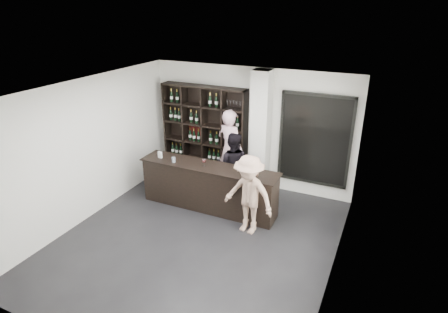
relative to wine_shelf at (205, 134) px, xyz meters
The scene contains 12 objects.
floor 3.06m from the wine_shelf, 65.85° to the right, with size 5.00×5.50×0.01m, color black.
wine_shelf is the anchor object (origin of this frame).
structural_column 1.52m from the wine_shelf, ahead, with size 0.40×0.40×2.90m, color silver.
glass_panel 2.71m from the wine_shelf, ahead, with size 1.60×0.08×2.10m.
tasting_counter 1.73m from the wine_shelf, 59.65° to the right, with size 3.10×0.65×1.02m.
taster_pink 0.82m from the wine_shelf, 12.05° to the right, with size 0.71×0.47×1.95m, color #F5C4CF.
taster_black 1.29m from the wine_shelf, 31.03° to the right, with size 0.76×0.59×1.57m, color black.
customer 2.69m from the wine_shelf, 43.96° to the right, with size 1.04×0.60×1.62m, color tan.
wine_glass 1.59m from the wine_shelf, 62.96° to the right, with size 0.08×0.08×0.19m, color white, non-canonical shape.
spit_cup 1.50m from the wine_shelf, 89.21° to the right, with size 0.08×0.08×0.11m, color silver.
napkin_stack 2.25m from the wine_shelf, 37.67° to the right, with size 0.11×0.11×0.02m, color white.
card_stand 1.47m from the wine_shelf, 105.16° to the right, with size 0.10×0.05×0.14m, color white.
Camera 1 is at (3.01, -5.25, 4.25)m, focal length 30.00 mm.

